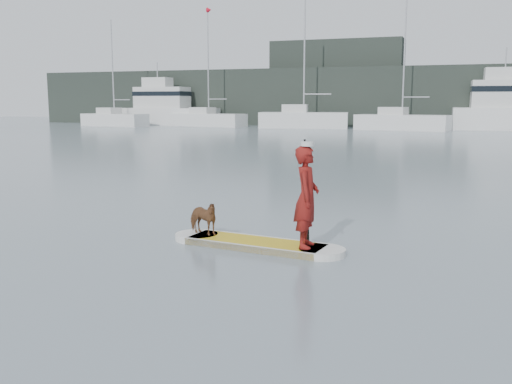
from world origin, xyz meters
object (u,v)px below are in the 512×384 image
(paddleboard, at_px, (256,244))
(sailboat_c, at_px, (303,119))
(sailboat_b, at_px, (208,118))
(sailboat_d, at_px, (401,120))
(motor_yacht_b, at_px, (167,107))
(dog, at_px, (202,218))
(paddler, at_px, (307,197))
(sailboat_a, at_px, (114,119))

(paddleboard, xyz_separation_m, sailboat_c, (-11.21, 44.60, 0.84))
(paddleboard, relative_size, sailboat_b, 0.28)
(sailboat_d, bearing_deg, motor_yacht_b, -175.56)
(dog, relative_size, motor_yacht_b, 0.07)
(sailboat_d, bearing_deg, paddler, -75.46)
(motor_yacht_b, bearing_deg, sailboat_c, -7.49)
(paddler, distance_m, motor_yacht_b, 54.44)
(sailboat_b, distance_m, motor_yacht_b, 5.88)
(paddleboard, distance_m, sailboat_a, 52.62)
(paddler, bearing_deg, sailboat_d, -3.56)
(sailboat_a, bearing_deg, sailboat_b, 25.09)
(sailboat_d, bearing_deg, sailboat_b, -173.20)
(sailboat_d, bearing_deg, sailboat_c, -174.71)
(motor_yacht_b, bearing_deg, sailboat_d, -6.99)
(dog, relative_size, sailboat_a, 0.07)
(dog, xyz_separation_m, sailboat_d, (-0.71, 43.55, 0.43))
(sailboat_a, relative_size, sailboat_d, 0.89)
(sailboat_c, bearing_deg, dog, -87.12)
(paddleboard, height_order, dog, dog)
(paddleboard, distance_m, paddler, 1.33)
(sailboat_b, xyz_separation_m, sailboat_c, (10.28, -0.49, 0.07))
(sailboat_b, bearing_deg, sailboat_d, 6.76)
(dog, xyz_separation_m, sailboat_a, (-30.02, 42.29, 0.32))
(paddleboard, bearing_deg, sailboat_d, 99.10)
(sailboat_d, bearing_deg, paddleboard, -76.69)
(dog, distance_m, sailboat_b, 49.36)
(paddleboard, relative_size, motor_yacht_b, 0.32)
(paddler, relative_size, dog, 2.29)
(sailboat_c, xyz_separation_m, sailboat_d, (9.39, -0.93, -0.03))
(dog, distance_m, sailboat_c, 45.61)
(dog, height_order, sailboat_c, sailboat_c)
(sailboat_c, bearing_deg, paddleboard, -85.81)
(paddleboard, xyz_separation_m, sailboat_b, (-21.49, 45.09, 0.77))
(paddler, relative_size, sailboat_c, 0.14)
(motor_yacht_b, bearing_deg, paddleboard, -60.32)
(sailboat_c, distance_m, motor_yacht_b, 16.02)
(sailboat_a, bearing_deg, paddleboard, -44.11)
(paddler, xyz_separation_m, sailboat_d, (-2.77, 43.79, -0.11))
(sailboat_a, bearing_deg, sailboat_c, 15.86)
(paddleboard, xyz_separation_m, sailboat_d, (-1.82, 43.68, 0.81))
(paddleboard, height_order, sailboat_b, sailboat_b)
(paddleboard, distance_m, dog, 1.18)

